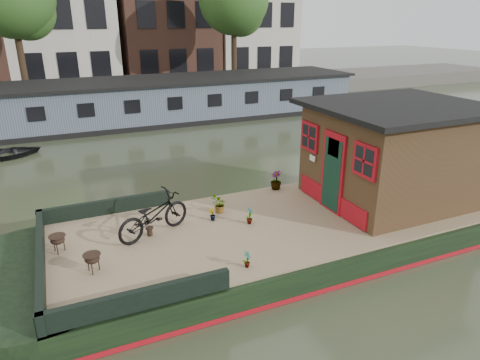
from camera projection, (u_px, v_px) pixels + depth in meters
name	position (u px, v px, depth m)	size (l,w,h in m)	color
ground	(313.00, 237.00, 10.32)	(120.00, 120.00, 0.00)	#313A25
houseboat_hull	(264.00, 238.00, 9.72)	(14.01, 4.02, 0.60)	black
houseboat_deck	(315.00, 214.00, 10.10)	(11.80, 3.80, 0.05)	#8F7A59
bow_bulwark	(89.00, 250.00, 8.12)	(3.00, 4.00, 0.35)	black
cabin	(394.00, 152.00, 10.48)	(4.00, 3.50, 2.42)	black
bicycle	(153.00, 215.00, 8.92)	(0.60, 1.72, 0.90)	black
potted_plant_a	(250.00, 215.00, 9.48)	(0.22, 0.15, 0.42)	brown
potted_plant_b	(212.00, 215.00, 9.67)	(0.15, 0.12, 0.28)	maroon
potted_plant_c	(220.00, 204.00, 10.02)	(0.38, 0.33, 0.42)	brown
potted_plant_d	(276.00, 180.00, 11.40)	(0.29, 0.29, 0.51)	#A0502B
potted_plant_e	(247.00, 259.00, 7.82)	(0.18, 0.12, 0.34)	brown
brazier_front	(93.00, 263.00, 7.68)	(0.34, 0.34, 0.36)	black
brazier_rear	(58.00, 244.00, 8.33)	(0.34, 0.34, 0.37)	black
bollard_port	(150.00, 231.00, 9.00)	(0.17, 0.17, 0.19)	black
bollard_stbd	(78.00, 311.00, 6.57)	(0.15, 0.15, 0.18)	black
dinghy	(2.00, 150.00, 16.14)	(1.94, 2.72, 0.56)	black
far_houseboat	(165.00, 101.00, 21.96)	(20.40, 4.40, 2.11)	#505B6B
quay	(140.00, 92.00, 27.71)	(60.00, 6.00, 0.90)	#47443F
tree_right	(235.00, 2.00, 26.87)	(4.40, 4.40, 7.40)	#332316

